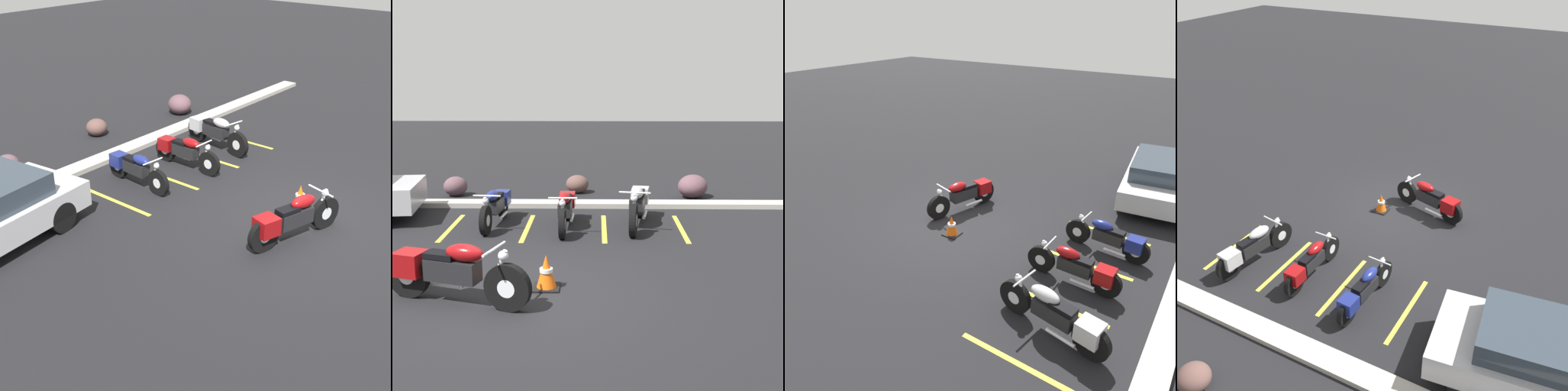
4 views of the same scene
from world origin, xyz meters
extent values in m
plane|color=black|center=(0.00, 0.00, 0.00)|extent=(60.00, 60.00, 0.00)
cylinder|color=black|center=(-0.03, -0.48, 0.34)|extent=(0.69, 0.32, 0.68)
cylinder|color=silver|center=(-0.03, -0.48, 0.34)|extent=(0.29, 0.20, 0.26)
cylinder|color=black|center=(-1.56, -0.02, 0.34)|extent=(0.69, 0.32, 0.68)
cylinder|color=silver|center=(-1.56, -0.02, 0.34)|extent=(0.29, 0.20, 0.26)
cube|color=black|center=(-0.85, -0.24, 0.50)|extent=(0.83, 0.50, 0.31)
ellipsoid|color=maroon|center=(-0.65, -0.30, 0.77)|extent=(0.63, 0.42, 0.25)
cube|color=black|center=(-1.01, -0.19, 0.70)|extent=(0.51, 0.37, 0.08)
cube|color=maroon|center=(-1.51, -0.04, 0.53)|extent=(0.50, 0.48, 0.35)
cylinder|color=silver|center=(-0.15, -0.45, 0.61)|extent=(0.28, 0.14, 0.55)
cylinder|color=silver|center=(-0.21, -0.43, 0.88)|extent=(0.22, 0.62, 0.04)
sphere|color=silver|center=(-0.08, -0.47, 0.79)|extent=(0.14, 0.14, 0.14)
cylinder|color=silver|center=(-1.05, -0.02, 0.19)|extent=(0.56, 0.23, 0.07)
cylinder|color=black|center=(-1.06, 3.11, 0.30)|extent=(0.16, 0.61, 0.60)
cylinder|color=silver|center=(-1.06, 3.11, 0.30)|extent=(0.13, 0.24, 0.23)
cylinder|color=black|center=(-0.95, 4.53, 0.30)|extent=(0.16, 0.61, 0.60)
cylinder|color=silver|center=(-0.95, 4.53, 0.30)|extent=(0.13, 0.24, 0.23)
cube|color=black|center=(-1.00, 3.87, 0.44)|extent=(0.31, 0.71, 0.27)
ellipsoid|color=navy|center=(-1.01, 3.68, 0.69)|extent=(0.28, 0.53, 0.22)
cube|color=black|center=(-0.99, 4.02, 0.62)|extent=(0.25, 0.42, 0.07)
cube|color=navy|center=(-0.95, 4.48, 0.47)|extent=(0.36, 0.39, 0.31)
cylinder|color=silver|center=(-1.05, 3.22, 0.54)|extent=(0.07, 0.24, 0.49)
cylinder|color=silver|center=(-1.05, 3.28, 0.78)|extent=(0.57, 0.08, 0.03)
sphere|color=silver|center=(-1.05, 3.16, 0.70)|extent=(0.13, 0.13, 0.13)
cylinder|color=silver|center=(-0.85, 4.08, 0.17)|extent=(0.10, 0.51, 0.06)
cylinder|color=black|center=(0.51, 2.88, 0.31)|extent=(0.12, 0.62, 0.61)
cylinder|color=silver|center=(0.51, 2.88, 0.31)|extent=(0.12, 0.24, 0.23)
cylinder|color=black|center=(0.54, 4.32, 0.31)|extent=(0.12, 0.62, 0.61)
cylinder|color=silver|center=(0.54, 4.32, 0.31)|extent=(0.12, 0.24, 0.23)
cube|color=black|center=(0.53, 3.65, 0.45)|extent=(0.27, 0.71, 0.28)
ellipsoid|color=maroon|center=(0.52, 3.46, 0.70)|extent=(0.25, 0.53, 0.22)
cube|color=black|center=(0.53, 3.81, 0.63)|extent=(0.23, 0.41, 0.07)
cube|color=maroon|center=(0.54, 4.28, 0.47)|extent=(0.34, 0.38, 0.32)
cylinder|color=silver|center=(0.51, 2.99, 0.55)|extent=(0.06, 0.24, 0.49)
cylinder|color=silver|center=(0.52, 3.05, 0.79)|extent=(0.58, 0.05, 0.03)
sphere|color=silver|center=(0.51, 2.93, 0.72)|extent=(0.13, 0.13, 0.13)
cylinder|color=silver|center=(0.66, 3.88, 0.17)|extent=(0.08, 0.51, 0.07)
cylinder|color=black|center=(1.93, 3.03, 0.34)|extent=(0.23, 0.68, 0.67)
cylinder|color=silver|center=(1.93, 3.03, 0.34)|extent=(0.17, 0.27, 0.26)
cylinder|color=black|center=(2.18, 4.59, 0.34)|extent=(0.23, 0.68, 0.67)
cylinder|color=silver|center=(2.18, 4.59, 0.34)|extent=(0.17, 0.27, 0.26)
cube|color=black|center=(2.06, 3.86, 0.49)|extent=(0.41, 0.81, 0.31)
ellipsoid|color=#B7B7BC|center=(2.03, 3.66, 0.77)|extent=(0.35, 0.61, 0.24)
cube|color=black|center=(2.09, 4.04, 0.69)|extent=(0.31, 0.48, 0.08)
cube|color=#B7B7BC|center=(2.18, 4.54, 0.52)|extent=(0.43, 0.46, 0.35)
cylinder|color=silver|center=(1.95, 3.15, 0.60)|extent=(0.10, 0.27, 0.54)
cylinder|color=silver|center=(1.96, 3.21, 0.87)|extent=(0.63, 0.14, 0.04)
sphere|color=silver|center=(1.94, 3.08, 0.79)|extent=(0.14, 0.14, 0.14)
cylinder|color=silver|center=(2.25, 4.09, 0.19)|extent=(0.16, 0.57, 0.07)
cylinder|color=black|center=(-3.47, 3.52, 0.32)|extent=(0.66, 0.29, 0.64)
cylinder|color=black|center=(-3.66, 5.09, 0.32)|extent=(0.66, 0.29, 0.64)
cube|color=#A8A399|center=(0.00, 5.57, 0.06)|extent=(18.00, 0.50, 0.12)
ellipsoid|color=brown|center=(0.66, 7.13, 0.25)|extent=(0.68, 0.66, 0.49)
ellipsoid|color=brown|center=(3.72, 6.58, 0.31)|extent=(1.11, 1.11, 0.61)
ellipsoid|color=brown|center=(-2.59, 6.71, 0.26)|extent=(0.86, 0.85, 0.52)
cube|color=black|center=(0.42, 0.32, 0.01)|extent=(0.40, 0.40, 0.03)
cone|color=#EA590F|center=(0.42, 0.32, 0.27)|extent=(0.32, 0.32, 0.53)
cylinder|color=white|center=(0.42, 0.32, 0.29)|extent=(0.20, 0.20, 0.06)
cube|color=gold|center=(-1.91, 3.63, 0.00)|extent=(0.10, 2.10, 0.00)
cube|color=gold|center=(-0.28, 3.63, 0.00)|extent=(0.10, 2.10, 0.00)
cube|color=gold|center=(1.35, 3.63, 0.00)|extent=(0.10, 2.10, 0.00)
cube|color=gold|center=(2.98, 3.63, 0.00)|extent=(0.10, 2.10, 0.00)
camera|label=1|loc=(-9.12, -4.54, 5.57)|focal=50.00mm
camera|label=2|loc=(1.18, -7.46, 3.21)|focal=50.00mm
camera|label=3|loc=(6.95, 5.65, 5.20)|focal=35.00mm
camera|label=4|loc=(-4.63, 10.34, 7.10)|focal=42.00mm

